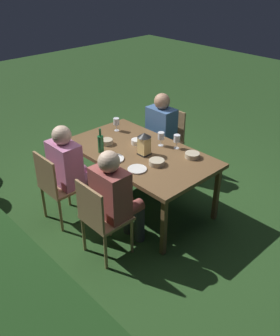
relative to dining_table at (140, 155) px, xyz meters
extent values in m
plane|color=#26471E|center=(0.00, 0.00, -0.68)|extent=(16.00, 16.00, 0.00)
cube|color=brown|center=(0.00, 0.00, 0.03)|extent=(1.75, 1.00, 0.04)
cube|color=brown|center=(-0.81, -0.43, -0.34)|extent=(0.05, 0.05, 0.69)
cube|color=brown|center=(0.81, -0.43, -0.34)|extent=(0.05, 0.05, 0.69)
cube|color=brown|center=(-0.81, 0.43, -0.34)|extent=(0.05, 0.05, 0.69)
cube|color=brown|center=(0.81, 0.43, -0.34)|extent=(0.05, 0.05, 0.69)
cube|color=#9E7A51|center=(0.39, -0.82, -0.24)|extent=(0.42, 0.40, 0.03)
cube|color=#9E7A51|center=(0.39, -1.01, -0.02)|extent=(0.40, 0.02, 0.42)
cylinder|color=#9E7A51|center=(0.21, -0.65, -0.47)|extent=(0.03, 0.03, 0.42)
cylinder|color=#9E7A51|center=(0.57, -0.65, -0.47)|extent=(0.03, 0.03, 0.42)
cylinder|color=#9E7A51|center=(0.21, -0.99, -0.47)|extent=(0.03, 0.03, 0.42)
cylinder|color=#9E7A51|center=(0.57, -0.99, -0.47)|extent=(0.03, 0.03, 0.42)
cube|color=#426699|center=(0.39, -0.76, 0.02)|extent=(0.38, 0.24, 0.50)
sphere|color=tan|center=(0.39, -0.76, 0.37)|extent=(0.21, 0.21, 0.21)
cylinder|color=#426699|center=(0.30, -0.62, -0.22)|extent=(0.13, 0.36, 0.13)
cylinder|color=#426699|center=(0.48, -0.62, -0.22)|extent=(0.13, 0.36, 0.13)
cylinder|color=#333338|center=(0.30, -0.46, -0.45)|extent=(0.11, 0.11, 0.45)
cylinder|color=#333338|center=(0.48, -0.46, -0.45)|extent=(0.11, 0.11, 0.45)
cube|color=#9E7A51|center=(0.39, 0.82, -0.24)|extent=(0.42, 0.40, 0.03)
cube|color=#9E7A51|center=(0.39, 1.01, -0.02)|extent=(0.40, 0.03, 0.42)
cylinder|color=#9E7A51|center=(0.57, 0.65, -0.47)|extent=(0.03, 0.03, 0.42)
cylinder|color=#9E7A51|center=(0.21, 0.65, -0.47)|extent=(0.03, 0.03, 0.42)
cylinder|color=#9E7A51|center=(0.57, 0.99, -0.47)|extent=(0.03, 0.03, 0.42)
cylinder|color=#9E7A51|center=(0.21, 0.99, -0.47)|extent=(0.03, 0.03, 0.42)
cube|color=#C675A3|center=(0.39, 0.76, 0.02)|extent=(0.38, 0.24, 0.50)
sphere|color=beige|center=(0.39, 0.76, 0.37)|extent=(0.21, 0.21, 0.21)
cylinder|color=#C675A3|center=(0.48, 0.62, -0.22)|extent=(0.13, 0.36, 0.13)
cylinder|color=#C675A3|center=(0.30, 0.62, -0.22)|extent=(0.13, 0.36, 0.13)
cylinder|color=#333338|center=(0.48, 0.46, -0.45)|extent=(0.11, 0.11, 0.45)
cylinder|color=#333338|center=(0.30, 0.46, -0.45)|extent=(0.11, 0.11, 0.45)
cube|color=#9E7A51|center=(-0.39, 0.82, -0.24)|extent=(0.42, 0.40, 0.03)
cube|color=#9E7A51|center=(-0.39, 1.01, -0.02)|extent=(0.40, 0.03, 0.42)
cylinder|color=#9E7A51|center=(-0.21, 0.65, -0.47)|extent=(0.03, 0.03, 0.42)
cylinder|color=#9E7A51|center=(-0.57, 0.65, -0.47)|extent=(0.03, 0.03, 0.42)
cylinder|color=#9E7A51|center=(-0.21, 0.99, -0.47)|extent=(0.03, 0.03, 0.42)
cylinder|color=#9E7A51|center=(-0.57, 0.99, -0.47)|extent=(0.03, 0.03, 0.42)
cube|color=#9E4C47|center=(-0.39, 0.76, 0.02)|extent=(0.38, 0.24, 0.50)
sphere|color=beige|center=(-0.39, 0.76, 0.37)|extent=(0.21, 0.21, 0.21)
cylinder|color=#9E4C47|center=(-0.30, 0.62, -0.22)|extent=(0.13, 0.36, 0.13)
cylinder|color=#9E4C47|center=(-0.48, 0.62, -0.22)|extent=(0.13, 0.36, 0.13)
cylinder|color=#333338|center=(-0.30, 0.46, -0.45)|extent=(0.11, 0.11, 0.45)
cylinder|color=#333338|center=(-0.48, 0.46, -0.45)|extent=(0.11, 0.11, 0.45)
cube|color=black|center=(-0.08, 0.01, 0.06)|extent=(0.12, 0.12, 0.01)
cube|color=#F9D17A|center=(-0.08, 0.01, 0.17)|extent=(0.11, 0.11, 0.20)
cone|color=black|center=(-0.08, 0.01, 0.29)|extent=(0.15, 0.15, 0.05)
cylinder|color=#1E5B2D|center=(0.29, 0.33, 0.15)|extent=(0.07, 0.07, 0.20)
cylinder|color=#1E5B2D|center=(0.29, 0.33, 0.30)|extent=(0.03, 0.03, 0.09)
cylinder|color=silver|center=(-0.05, -0.29, 0.05)|extent=(0.06, 0.06, 0.00)
cylinder|color=silver|center=(-0.05, -0.29, 0.10)|extent=(0.01, 0.01, 0.08)
cylinder|color=silver|center=(-0.05, -0.29, 0.18)|extent=(0.08, 0.08, 0.08)
cylinder|color=maroon|center=(-0.05, -0.29, 0.15)|extent=(0.07, 0.07, 0.03)
cylinder|color=silver|center=(-0.23, -0.37, 0.05)|extent=(0.06, 0.06, 0.00)
cylinder|color=silver|center=(-0.23, -0.37, 0.10)|extent=(0.01, 0.01, 0.08)
cylinder|color=silver|center=(-0.23, -0.37, 0.18)|extent=(0.08, 0.08, 0.08)
cylinder|color=maroon|center=(-0.23, -0.37, 0.15)|extent=(0.07, 0.07, 0.03)
cylinder|color=silver|center=(0.63, -0.18, 0.05)|extent=(0.06, 0.06, 0.00)
cylinder|color=silver|center=(0.63, -0.18, 0.10)|extent=(0.01, 0.01, 0.08)
cylinder|color=silver|center=(0.63, -0.18, 0.18)|extent=(0.08, 0.08, 0.08)
cylinder|color=maroon|center=(0.63, -0.18, 0.15)|extent=(0.07, 0.07, 0.03)
cylinder|color=white|center=(0.06, 0.35, 0.06)|extent=(0.24, 0.24, 0.01)
cylinder|color=silver|center=(-0.28, 0.31, 0.06)|extent=(0.20, 0.20, 0.01)
cylinder|color=#BCAD8E|center=(0.41, 0.16, 0.08)|extent=(0.14, 0.14, 0.06)
cylinder|color=#424C1E|center=(0.41, 0.16, 0.09)|extent=(0.12, 0.12, 0.02)
cylinder|color=#BCAD8E|center=(-0.50, -0.33, 0.08)|extent=(0.16, 0.16, 0.05)
cylinder|color=tan|center=(-0.50, -0.33, 0.09)|extent=(0.14, 0.14, 0.02)
cylinder|color=silver|center=(0.17, -0.11, 0.08)|extent=(0.13, 0.13, 0.06)
cylinder|color=#477533|center=(0.17, -0.11, 0.09)|extent=(0.11, 0.11, 0.02)
cylinder|color=#BCAD8E|center=(-0.34, 0.08, 0.08)|extent=(0.17, 0.17, 0.05)
cylinder|color=beige|center=(-0.34, 0.08, 0.09)|extent=(0.14, 0.14, 0.02)
cylinder|color=#937047|center=(-0.68, 2.09, -0.37)|extent=(0.07, 0.07, 0.61)
camera|label=1|loc=(-2.76, 2.59, 2.01)|focal=39.60mm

